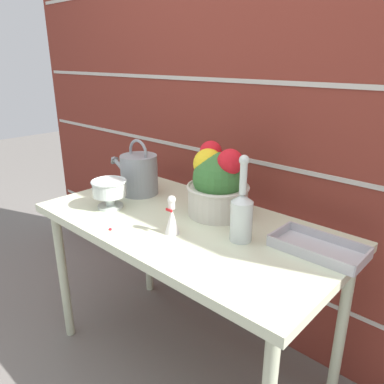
{
  "coord_description": "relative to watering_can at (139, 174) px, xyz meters",
  "views": [
    {
      "loc": [
        0.98,
        -1.03,
        1.38
      ],
      "look_at": [
        0.0,
        0.03,
        0.86
      ],
      "focal_mm": 35.0,
      "sensor_mm": 36.0,
      "label": 1
    }
  ],
  "objects": [
    {
      "name": "glass_decanter",
      "position": [
        0.67,
        -0.07,
        0.01
      ],
      "size": [
        0.08,
        0.08,
        0.33
      ],
      "color": "silver",
      "rests_on": "patio_table"
    },
    {
      "name": "flower_planter",
      "position": [
        0.45,
        0.06,
        0.04
      ],
      "size": [
        0.27,
        0.27,
        0.31
      ],
      "color": "beige",
      "rests_on": "patio_table"
    },
    {
      "name": "fallen_petal",
      "position": [
        0.25,
        -0.36,
        -0.1
      ],
      "size": [
        0.01,
        0.01,
        0.01
      ],
      "color": "red",
      "rests_on": "patio_table"
    },
    {
      "name": "figurine_vase",
      "position": [
        0.45,
        -0.21,
        -0.04
      ],
      "size": [
        0.06,
        0.06,
        0.15
      ],
      "color": "white",
      "rests_on": "patio_table"
    },
    {
      "name": "watering_can",
      "position": [
        0.0,
        0.0,
        0.0
      ],
      "size": [
        0.33,
        0.18,
        0.27
      ],
      "color": "gray",
      "rests_on": "patio_table"
    },
    {
      "name": "brick_wall",
      "position": [
        0.41,
        0.37,
        0.26
      ],
      "size": [
        3.6,
        0.08,
        2.2
      ],
      "color": "maroon",
      "rests_on": "ground_plane"
    },
    {
      "name": "patio_table",
      "position": [
        0.41,
        -0.09,
        -0.17
      ],
      "size": [
        1.3,
        0.68,
        0.74
      ],
      "color": "beige",
      "rests_on": "ground_plane"
    },
    {
      "name": "wire_tray",
      "position": [
        0.92,
        0.04,
        -0.09
      ],
      "size": [
        0.32,
        0.17,
        0.04
      ],
      "color": "#B7B7BC",
      "rests_on": "patio_table"
    },
    {
      "name": "ground_plane",
      "position": [
        0.41,
        -0.09,
        -0.84
      ],
      "size": [
        12.0,
        12.0,
        0.0
      ],
      "primitive_type": "plane",
      "color": "slate"
    },
    {
      "name": "crystal_pedestal_bowl",
      "position": [
        0.05,
        -0.21,
        -0.02
      ],
      "size": [
        0.16,
        0.16,
        0.13
      ],
      "color": "silver",
      "rests_on": "patio_table"
    }
  ]
}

